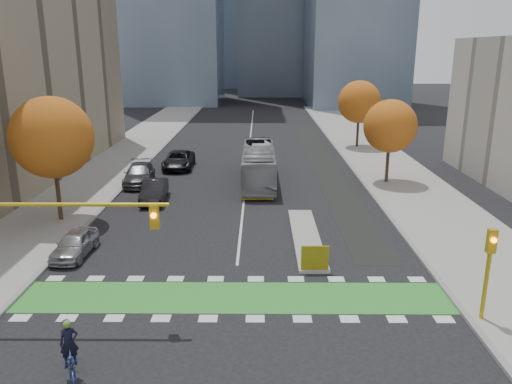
{
  "coord_description": "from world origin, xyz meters",
  "views": [
    {
      "loc": [
        1.16,
        -19.23,
        11.01
      ],
      "look_at": [
        0.97,
        8.66,
        3.0
      ],
      "focal_mm": 35.0,
      "sensor_mm": 36.0,
      "label": 1
    }
  ],
  "objects_px": {
    "traffic_signal_west": "(33,230)",
    "parked_car_a": "(75,244)",
    "hazard_board": "(315,258)",
    "traffic_signal_east": "(489,261)",
    "tree_east_near": "(390,126)",
    "bus": "(259,165)",
    "cyclist": "(71,358)",
    "parked_car_b": "(154,191)",
    "tree_west": "(52,137)",
    "tree_east_far": "(359,102)",
    "parked_car_d": "(179,160)",
    "parked_car_c": "(139,174)"
  },
  "relations": [
    {
      "from": "tree_east_far",
      "to": "parked_car_b",
      "type": "distance_m",
      "value": 29.09
    },
    {
      "from": "hazard_board",
      "to": "tree_east_near",
      "type": "distance_m",
      "value": 19.93
    },
    {
      "from": "traffic_signal_west",
      "to": "parked_car_b",
      "type": "distance_m",
      "value": 17.48
    },
    {
      "from": "tree_east_far",
      "to": "bus",
      "type": "height_order",
      "value": "tree_east_far"
    },
    {
      "from": "cyclist",
      "to": "parked_car_a",
      "type": "bearing_deg",
      "value": 84.27
    },
    {
      "from": "bus",
      "to": "parked_car_a",
      "type": "distance_m",
      "value": 18.68
    },
    {
      "from": "hazard_board",
      "to": "parked_car_c",
      "type": "distance_m",
      "value": 21.74
    },
    {
      "from": "traffic_signal_west",
      "to": "parked_car_a",
      "type": "xyz_separation_m",
      "value": [
        -1.07,
        6.8,
        -3.34
      ]
    },
    {
      "from": "hazard_board",
      "to": "tree_east_near",
      "type": "xyz_separation_m",
      "value": [
        8.0,
        17.8,
        4.06
      ]
    },
    {
      "from": "tree_east_near",
      "to": "cyclist",
      "type": "relative_size",
      "value": 3.2
    },
    {
      "from": "tree_west",
      "to": "parked_car_b",
      "type": "distance_m",
      "value": 8.51
    },
    {
      "from": "tree_east_near",
      "to": "parked_car_d",
      "type": "bearing_deg",
      "value": 163.74
    },
    {
      "from": "parked_car_c",
      "to": "hazard_board",
      "type": "bearing_deg",
      "value": -60.33
    },
    {
      "from": "traffic_signal_east",
      "to": "tree_west",
      "type": "bearing_deg",
      "value": 150.93
    },
    {
      "from": "tree_east_far",
      "to": "traffic_signal_east",
      "type": "bearing_deg",
      "value": -92.97
    },
    {
      "from": "parked_car_a",
      "to": "parked_car_d",
      "type": "height_order",
      "value": "parked_car_d"
    },
    {
      "from": "hazard_board",
      "to": "bus",
      "type": "relative_size",
      "value": 0.12
    },
    {
      "from": "parked_car_d",
      "to": "tree_east_near",
      "type": "bearing_deg",
      "value": -17.2
    },
    {
      "from": "parked_car_a",
      "to": "parked_car_c",
      "type": "xyz_separation_m",
      "value": [
        0.0,
        15.33,
        0.14
      ]
    },
    {
      "from": "bus",
      "to": "cyclist",
      "type": "bearing_deg",
      "value": -104.06
    },
    {
      "from": "tree_west",
      "to": "traffic_signal_west",
      "type": "relative_size",
      "value": 0.96
    },
    {
      "from": "tree_west",
      "to": "tree_east_near",
      "type": "distance_m",
      "value": 26.01
    },
    {
      "from": "tree_west",
      "to": "hazard_board",
      "type": "bearing_deg",
      "value": -25.99
    },
    {
      "from": "bus",
      "to": "tree_east_near",
      "type": "bearing_deg",
      "value": -0.2
    },
    {
      "from": "tree_west",
      "to": "tree_east_far",
      "type": "xyz_separation_m",
      "value": [
        24.5,
        26.0,
        -0.38
      ]
    },
    {
      "from": "parked_car_b",
      "to": "parked_car_d",
      "type": "xyz_separation_m",
      "value": [
        0.17,
        10.79,
        0.01
      ]
    },
    {
      "from": "parked_car_c",
      "to": "parked_car_d",
      "type": "height_order",
      "value": "parked_car_c"
    },
    {
      "from": "hazard_board",
      "to": "tree_west",
      "type": "height_order",
      "value": "tree_west"
    },
    {
      "from": "tree_east_near",
      "to": "traffic_signal_west",
      "type": "bearing_deg",
      "value": -131.52
    },
    {
      "from": "tree_east_far",
      "to": "tree_west",
      "type": "bearing_deg",
      "value": -133.3
    },
    {
      "from": "traffic_signal_west",
      "to": "parked_car_d",
      "type": "bearing_deg",
      "value": 87.19
    },
    {
      "from": "parked_car_b",
      "to": "bus",
      "type": "bearing_deg",
      "value": 30.42
    },
    {
      "from": "tree_east_near",
      "to": "traffic_signal_east",
      "type": "distance_m",
      "value": 22.66
    },
    {
      "from": "parked_car_b",
      "to": "parked_car_c",
      "type": "xyz_separation_m",
      "value": [
        -2.27,
        5.0,
        0.04
      ]
    },
    {
      "from": "traffic_signal_east",
      "to": "parked_car_c",
      "type": "xyz_separation_m",
      "value": [
        -19.5,
        22.13,
        -1.9
      ]
    },
    {
      "from": "traffic_signal_west",
      "to": "parked_car_a",
      "type": "height_order",
      "value": "traffic_signal_west"
    },
    {
      "from": "traffic_signal_east",
      "to": "bus",
      "type": "xyz_separation_m",
      "value": [
        -9.4,
        22.48,
        -1.14
      ]
    },
    {
      "from": "tree_east_near",
      "to": "parked_car_b",
      "type": "relative_size",
      "value": 1.48
    },
    {
      "from": "tree_east_near",
      "to": "traffic_signal_east",
      "type": "relative_size",
      "value": 1.73
    },
    {
      "from": "hazard_board",
      "to": "traffic_signal_east",
      "type": "distance_m",
      "value": 8.26
    },
    {
      "from": "tree_east_far",
      "to": "parked_car_b",
      "type": "bearing_deg",
      "value": -131.97
    },
    {
      "from": "tree_west",
      "to": "parked_car_b",
      "type": "relative_size",
      "value": 1.72
    },
    {
      "from": "tree_east_near",
      "to": "parked_car_b",
      "type": "distance_m",
      "value": 19.91
    },
    {
      "from": "tree_west",
      "to": "bus",
      "type": "xyz_separation_m",
      "value": [
        13.1,
        9.98,
        -4.02
      ]
    },
    {
      "from": "traffic_signal_east",
      "to": "parked_car_d",
      "type": "height_order",
      "value": "traffic_signal_east"
    },
    {
      "from": "parked_car_c",
      "to": "traffic_signal_east",
      "type": "bearing_deg",
      "value": -55.67
    },
    {
      "from": "traffic_signal_east",
      "to": "parked_car_c",
      "type": "distance_m",
      "value": 29.56
    },
    {
      "from": "parked_car_a",
      "to": "hazard_board",
      "type": "bearing_deg",
      "value": -6.69
    },
    {
      "from": "parked_car_c",
      "to": "parked_car_d",
      "type": "bearing_deg",
      "value": 60.07
    },
    {
      "from": "parked_car_c",
      "to": "parked_car_d",
      "type": "xyz_separation_m",
      "value": [
        2.44,
        5.79,
        -0.03
      ]
    }
  ]
}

